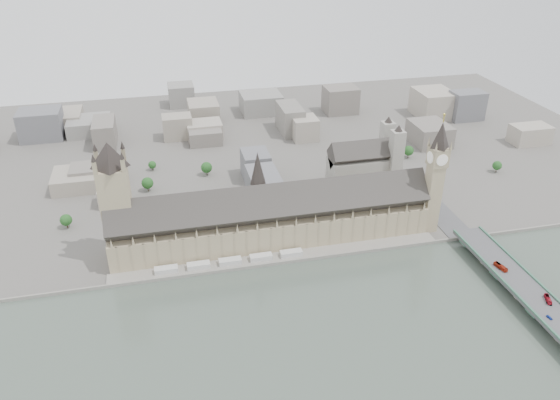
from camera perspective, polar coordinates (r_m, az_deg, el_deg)
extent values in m
plane|color=#595651|center=(450.35, -0.29, -5.67)|extent=(900.00, 900.00, 0.00)
cube|color=gray|center=(437.48, 0.16, -6.58)|extent=(600.00, 1.50, 3.00)
cube|color=gray|center=(443.76, -0.07, -6.09)|extent=(270.00, 15.00, 2.00)
cube|color=silver|center=(434.75, -11.81, -7.14)|extent=(18.00, 7.00, 4.00)
cube|color=silver|center=(435.04, -8.51, -6.77)|extent=(18.00, 7.00, 4.00)
cube|color=silver|center=(436.77, -5.23, -6.39)|extent=(18.00, 7.00, 4.00)
cube|color=silver|center=(439.91, -2.00, -5.98)|extent=(18.00, 7.00, 4.00)
cube|color=silver|center=(444.43, 1.18, -5.57)|extent=(18.00, 7.00, 4.00)
cube|color=tan|center=(459.94, -0.85, -3.01)|extent=(265.00, 40.00, 25.00)
cube|color=#2D2C28|center=(448.51, -0.87, -0.55)|extent=(265.00, 40.73, 40.73)
cube|color=tan|center=(485.54, 15.57, 0.18)|extent=(12.00, 12.00, 62.00)
cube|color=#857A5C|center=(468.94, 16.18, 4.37)|extent=(14.00, 14.00, 16.00)
cylinder|color=white|center=(472.36, 16.95, 4.44)|extent=(0.60, 10.00, 10.00)
cylinder|color=white|center=(465.59, 15.40, 4.31)|extent=(0.60, 10.00, 10.00)
cylinder|color=white|center=(474.65, 15.78, 4.73)|extent=(10.00, 0.60, 10.00)
cylinder|color=white|center=(463.26, 16.59, 4.01)|extent=(10.00, 0.60, 10.00)
cone|color=#2B2522|center=(461.83, 16.50, 6.52)|extent=(17.00, 17.00, 22.00)
cylinder|color=gold|center=(457.02, 16.74, 8.14)|extent=(1.00, 1.00, 6.00)
sphere|color=gold|center=(455.88, 16.80, 8.55)|extent=(2.00, 2.00, 2.00)
cone|color=#857A5C|center=(472.66, 16.71, 6.08)|extent=(2.40, 2.40, 8.00)
cone|color=#857A5C|center=(466.56, 15.31, 5.98)|extent=(2.40, 2.40, 8.00)
cone|color=#857A5C|center=(462.35, 17.46, 5.46)|extent=(2.40, 2.40, 8.00)
cone|color=#857A5C|center=(456.11, 16.04, 5.35)|extent=(2.40, 2.40, 8.00)
cube|color=tan|center=(445.43, -16.56, -1.35)|extent=(23.00, 23.00, 80.00)
cone|color=#2B2522|center=(423.72, -17.49, 4.52)|extent=(30.00, 30.00, 20.00)
cylinder|color=#857A5C|center=(448.15, -2.29, 0.55)|extent=(12.00, 12.00, 20.00)
cone|color=#2B2522|center=(437.39, -2.35, 3.33)|extent=(13.00, 13.00, 28.00)
cube|color=#474749|center=(444.28, 23.51, -8.17)|extent=(25.00, 325.00, 10.25)
cube|color=gray|center=(548.46, 8.23, 2.74)|extent=(60.00, 28.00, 34.00)
cube|color=#2D2C28|center=(539.33, 8.39, 4.84)|extent=(60.00, 28.28, 28.28)
cube|color=gray|center=(564.00, 10.96, 4.93)|extent=(12.00, 12.00, 64.00)
cube|color=gray|center=(544.16, 11.93, 3.93)|extent=(12.00, 12.00, 64.00)
imported|color=#AD2813|center=(447.56, 22.06, -6.48)|extent=(5.44, 12.50, 3.39)
imported|color=#B31627|center=(427.77, 26.20, -9.27)|extent=(6.07, 10.91, 2.98)
imported|color=#173297|center=(412.73, 26.33, -10.93)|extent=(2.48, 4.78, 1.55)
imported|color=gray|center=(425.24, 26.33, -9.69)|extent=(2.59, 4.15, 1.29)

